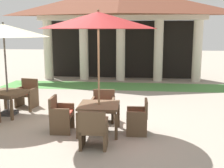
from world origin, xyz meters
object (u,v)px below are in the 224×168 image
patio_chair_near_foreground_south (94,130)px  patio_chair_near_foreground_north (103,107)px  patio_chair_near_foreground_east (138,118)px  patio_chair_near_foreground_west (61,115)px  patio_umbrella_mid_left (3,31)px  patio_table_near_foreground (99,108)px  patio_umbrella_near_foreground (98,21)px  patio_table_mid_left (8,95)px  patio_chair_mid_left_north (27,94)px

patio_chair_near_foreground_south → patio_chair_near_foreground_north: patio_chair_near_foreground_south is taller
patio_chair_near_foreground_east → patio_chair_near_foreground_west: size_ratio=0.95×
patio_chair_near_foreground_west → patio_umbrella_mid_left: patio_umbrella_mid_left is taller
patio_table_near_foreground → patio_chair_near_foreground_east: size_ratio=1.18×
patio_chair_near_foreground_south → patio_chair_near_foreground_west: (-1.00, 0.93, 0.03)m
patio_umbrella_near_foreground → patio_table_mid_left: patio_umbrella_near_foreground is taller
patio_table_near_foreground → patio_table_mid_left: 3.19m
patio_table_near_foreground → patio_chair_near_foreground_south: patio_chair_near_foreground_south is taller
patio_table_near_foreground → patio_chair_near_foreground_east: 0.99m
patio_chair_near_foreground_east → patio_umbrella_mid_left: (-3.91, 1.19, 2.08)m
patio_table_near_foreground → patio_chair_mid_left_north: patio_chair_mid_left_north is taller
patio_table_near_foreground → patio_chair_near_foreground_west: (-0.96, -0.03, -0.20)m
patio_umbrella_near_foreground → patio_chair_mid_left_north: (-2.76, 2.19, -2.30)m
patio_umbrella_mid_left → patio_chair_mid_left_north: bearing=78.8°
patio_chair_near_foreground_south → patio_chair_near_foreground_north: (-0.07, 1.93, 0.01)m
patio_table_near_foreground → patio_chair_near_foreground_west: 0.98m
patio_table_near_foreground → patio_umbrella_near_foreground: 2.09m
patio_chair_near_foreground_west → patio_chair_mid_left_north: size_ratio=0.97×
patio_umbrella_near_foreground → patio_chair_near_foreground_west: 2.49m
patio_table_near_foreground → patio_umbrella_mid_left: bearing=157.4°
patio_chair_near_foreground_east → patio_umbrella_near_foreground: bearing=90.0°
patio_table_near_foreground → patio_umbrella_near_foreground: (0.00, -0.00, 2.09)m
patio_table_near_foreground → patio_umbrella_near_foreground: size_ratio=0.34×
patio_chair_near_foreground_west → patio_chair_near_foreground_north: bearing=135.0°
patio_chair_near_foreground_east → patio_table_mid_left: patio_chair_near_foreground_east is taller
patio_umbrella_near_foreground → patio_table_mid_left: size_ratio=2.64×
patio_table_mid_left → patio_chair_near_foreground_north: bearing=-5.1°
patio_table_near_foreground → patio_chair_near_foreground_north: bearing=92.0°
patio_chair_near_foreground_south → patio_umbrella_near_foreground: bearing=90.0°
patio_chair_near_foreground_north → patio_chair_near_foreground_west: (-0.93, -1.00, 0.02)m
patio_chair_near_foreground_south → patio_umbrella_mid_left: bearing=141.7°
patio_umbrella_near_foreground → patio_chair_near_foreground_east: patio_umbrella_near_foreground is taller
patio_table_near_foreground → patio_chair_near_foreground_south: 0.99m
patio_chair_near_foreground_east → patio_chair_near_foreground_west: 1.92m
patio_table_near_foreground → patio_chair_near_foreground_north: 0.99m
patio_chair_near_foreground_west → patio_table_mid_left: patio_chair_near_foreground_west is taller
patio_umbrella_near_foreground → patio_chair_near_foreground_north: 2.51m
patio_chair_near_foreground_north → patio_umbrella_mid_left: 3.59m
patio_umbrella_mid_left → patio_chair_near_foreground_west: bearing=-32.4°
patio_table_mid_left → patio_chair_near_foreground_south: bearing=-36.3°
patio_chair_near_foreground_east → patio_chair_near_foreground_north: bearing=44.9°
patio_chair_near_foreground_north → patio_chair_near_foreground_east: 1.36m
patio_table_near_foreground → patio_chair_near_foreground_west: bearing=-178.0°
patio_table_mid_left → patio_chair_mid_left_north: (0.19, 0.97, -0.20)m
patio_chair_mid_left_north → patio_table_mid_left: bearing=90.0°
patio_chair_near_foreground_east → patio_chair_near_foreground_west: bearing=90.0°
patio_chair_near_foreground_west → patio_chair_mid_left_north: (-1.80, 2.23, 0.00)m
patio_umbrella_near_foreground → patio_chair_mid_left_north: bearing=141.5°
patio_table_mid_left → patio_chair_near_foreground_west: bearing=-32.4°
patio_table_near_foreground → patio_chair_near_foreground_south: bearing=-88.0°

